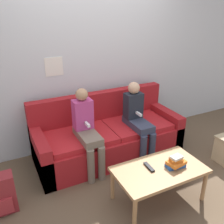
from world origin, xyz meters
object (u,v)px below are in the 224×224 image
Objects in this scene: tv_remote at (149,167)px; backpack at (0,195)px; person_left at (87,129)px; couch at (107,137)px; person_right at (138,118)px; coffee_table at (159,172)px.

backpack reaches higher than tv_remote.
tv_remote is (0.39, -0.81, -0.17)m from person_left.
person_right is at bearing -28.58° from couch.
person_right reaches higher than backpack.
couch is 1.88× the size of person_left.
couch is at bearing 151.42° from person_right.
couch is 1.92× the size of person_right.
person_left reaches higher than backpack.
coffee_table is 1.02m from person_left.
tv_remote reaches higher than coffee_table.
couch is at bearing 95.47° from coffee_table.
person_left reaches higher than couch.
person_left is 2.45× the size of backpack.
couch is 11.80× the size of tv_remote.
person_left is 6.28× the size of tv_remote.
couch is 2.09× the size of coffee_table.
couch is 1.55m from backpack.
couch is 0.53m from person_left.
person_left is (-0.38, -0.20, 0.31)m from couch.
coffee_table is 0.94m from person_right.
person_right reaches higher than coffee_table.
backpack is at bearing 159.85° from coffee_table.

